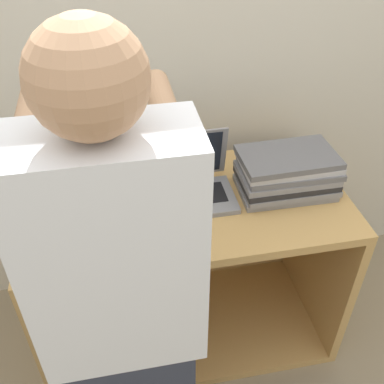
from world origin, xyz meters
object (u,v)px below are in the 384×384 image
laptop_open (185,185)px  laptop_stack_right (287,173)px  person (126,329)px  laptop_stack_left (79,197)px

laptop_open → laptop_stack_right: 0.39m
laptop_stack_right → person: (-0.66, -0.56, -0.03)m
laptop_open → laptop_stack_left: bearing=-174.1°
person → laptop_open: bearing=65.8°
laptop_open → person: size_ratio=0.22×
laptop_stack_left → person: bearing=-78.1°
laptop_stack_right → person: person is taller
laptop_stack_left → person: size_ratio=0.23×
person → laptop_stack_right: bearing=40.4°
laptop_open → laptop_stack_right: (0.39, -0.04, 0.03)m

